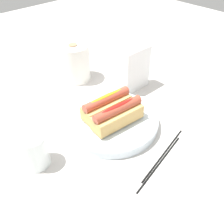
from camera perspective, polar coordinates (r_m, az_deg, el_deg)
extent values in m
plane|color=beige|center=(0.77, 0.54, -2.41)|extent=(2.40, 2.40, 0.00)
cylinder|color=silver|center=(0.75, 0.00, -2.30)|extent=(0.27, 0.27, 0.02)
torus|color=silver|center=(0.74, 0.00, -1.58)|extent=(0.27, 0.27, 0.01)
cube|color=tan|center=(0.71, 1.26, -1.14)|extent=(0.15, 0.06, 0.04)
cylinder|color=#A84733|center=(0.69, 1.29, 0.64)|extent=(0.15, 0.04, 0.03)
ellipsoid|color=red|center=(0.68, 1.31, 1.41)|extent=(0.11, 0.02, 0.01)
cube|color=tan|center=(0.74, -1.20, 1.09)|extent=(0.15, 0.06, 0.04)
cylinder|color=#B24C38|center=(0.73, -1.23, 2.83)|extent=(0.15, 0.04, 0.03)
ellipsoid|color=gold|center=(0.72, -1.24, 3.59)|extent=(0.11, 0.02, 0.01)
cylinder|color=white|center=(0.65, -16.83, -8.13)|extent=(0.07, 0.07, 0.09)
cylinder|color=silver|center=(0.66, -16.56, -9.15)|extent=(0.06, 0.06, 0.05)
cylinder|color=white|center=(0.95, -8.30, 10.76)|extent=(0.11, 0.11, 0.13)
cylinder|color=#997A5B|center=(0.92, -8.69, 14.44)|extent=(0.03, 0.03, 0.00)
cube|color=white|center=(0.88, 4.95, 9.43)|extent=(0.11, 0.05, 0.15)
cylinder|color=black|center=(0.69, 11.32, -9.01)|extent=(0.22, 0.05, 0.01)
cylinder|color=black|center=(0.67, 10.55, -10.90)|extent=(0.22, 0.04, 0.01)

